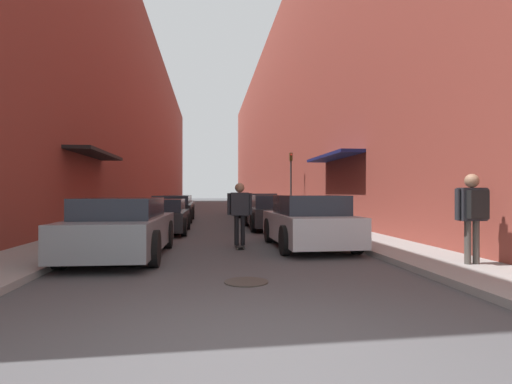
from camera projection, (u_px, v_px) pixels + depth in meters
ground at (213, 211)px, 31.20m from camera, size 153.47×153.47×0.00m
curb_strip_left at (168, 207)px, 37.63m from camera, size 1.80×69.76×0.12m
curb_strip_right at (255, 207)px, 38.62m from camera, size 1.80×69.76×0.12m
building_row_left at (137, 127)px, 37.30m from camera, size 4.90×69.76×15.12m
building_row_right at (285, 127)px, 38.98m from camera, size 4.90×69.76×15.81m
parked_car_left_0 at (123, 228)px, 8.79m from camera, size 1.90×4.33×1.31m
parked_car_left_1 at (160, 217)px, 14.10m from camera, size 1.96×3.94×1.20m
parked_car_left_2 at (172, 209)px, 19.85m from camera, size 2.05×4.57×1.29m
parked_car_left_3 at (178, 206)px, 25.11m from camera, size 1.95×4.12×1.29m
parked_car_right_0 at (308, 222)px, 10.33m from camera, size 1.87×4.00×1.36m
parked_car_right_1 at (272, 212)px, 15.75m from camera, size 1.95×4.12×1.34m
parked_car_right_2 at (258, 207)px, 20.98m from camera, size 1.93×4.80×1.39m
parked_car_right_3 at (247, 206)px, 26.27m from camera, size 1.96×4.23×1.16m
skateboarder at (240, 208)px, 10.28m from camera, size 0.64×0.78×1.68m
manhole_cover at (246, 282)px, 6.33m from camera, size 0.70×0.70×0.02m
traffic_light at (291, 177)px, 22.53m from camera, size 0.16×0.22×3.58m
pedestrian at (473, 208)px, 7.28m from camera, size 0.66×0.36×1.65m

